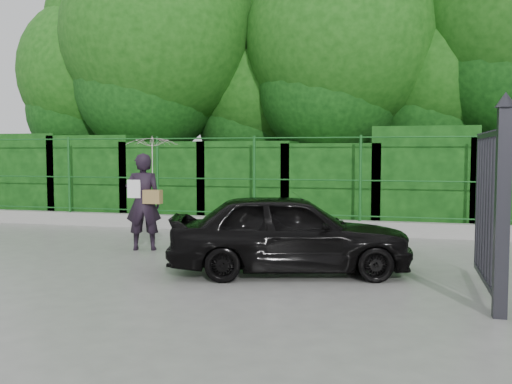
# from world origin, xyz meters

# --- Properties ---
(ground) EXTENTS (80.00, 80.00, 0.00)m
(ground) POSITION_xyz_m (0.00, 0.00, 0.00)
(ground) COLOR gray
(kerb) EXTENTS (14.00, 0.25, 0.30)m
(kerb) POSITION_xyz_m (0.00, 4.50, 0.15)
(kerb) COLOR #9E9E99
(kerb) RESTS_ON ground
(fence) EXTENTS (14.13, 0.06, 1.80)m
(fence) POSITION_xyz_m (0.22, 4.50, 1.20)
(fence) COLOR #17541D
(fence) RESTS_ON kerb
(hedge) EXTENTS (14.20, 1.20, 2.30)m
(hedge) POSITION_xyz_m (-0.03, 5.50, 1.05)
(hedge) COLOR black
(hedge) RESTS_ON ground
(trees) EXTENTS (17.10, 6.15, 8.08)m
(trees) POSITION_xyz_m (1.14, 7.74, 4.62)
(trees) COLOR black
(trees) RESTS_ON ground
(gate) EXTENTS (0.22, 2.33, 2.36)m
(gate) POSITION_xyz_m (4.60, -0.72, 1.19)
(gate) COLOR #232329
(gate) RESTS_ON ground
(woman) EXTENTS (0.97, 0.94, 2.04)m
(woman) POSITION_xyz_m (-0.79, 1.70, 1.33)
(woman) COLOR black
(woman) RESTS_ON ground
(car) EXTENTS (3.69, 2.23, 1.17)m
(car) POSITION_xyz_m (2.02, 0.43, 0.59)
(car) COLOR black
(car) RESTS_ON ground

